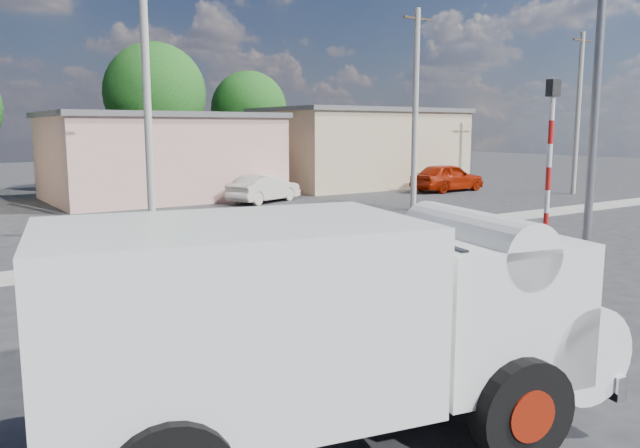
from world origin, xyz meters
TOP-DOWN VIEW (x-y plane):
  - ground_plane at (0.00, 0.00)m, footprint 120.00×120.00m
  - median at (0.00, 8.00)m, footprint 40.00×0.80m
  - truck at (-4.81, -1.80)m, footprint 6.27×3.37m
  - bicycle at (-1.29, -1.02)m, footprint 1.94×0.90m
  - cyclist at (-1.29, -1.02)m, footprint 0.46×0.63m
  - car_cream at (5.22, 17.76)m, footprint 4.04×2.65m
  - car_red at (15.69, 16.61)m, footprint 4.42×1.93m
  - traffic_pole at (3.20, 1.50)m, footprint 0.28×0.18m
  - streetlight at (4.14, 1.20)m, footprint 2.34×0.22m
  - building_row at (1.10, 22.00)m, footprint 37.80×7.30m
  - tree_row at (-2.27, 28.62)m, footprint 34.13×7.32m
  - utility_poles at (3.25, 12.00)m, footprint 35.40×0.24m

SIDE VIEW (x-z plane):
  - ground_plane at x=0.00m, z-range 0.00..0.00m
  - median at x=0.00m, z-range 0.00..0.16m
  - bicycle at x=-1.29m, z-range 0.00..0.98m
  - car_cream at x=5.22m, z-range 0.00..1.26m
  - car_red at x=15.69m, z-range 0.00..1.48m
  - cyclist at x=-1.29m, z-range 0.00..1.60m
  - truck at x=-4.81m, z-range 0.13..2.59m
  - building_row at x=1.10m, z-range -0.09..4.35m
  - traffic_pole at x=3.20m, z-range 0.41..4.77m
  - utility_poles at x=3.25m, z-range 0.07..8.07m
  - tree_row at x=-2.27m, z-range 0.78..8.88m
  - streetlight at x=4.14m, z-range 0.46..9.46m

